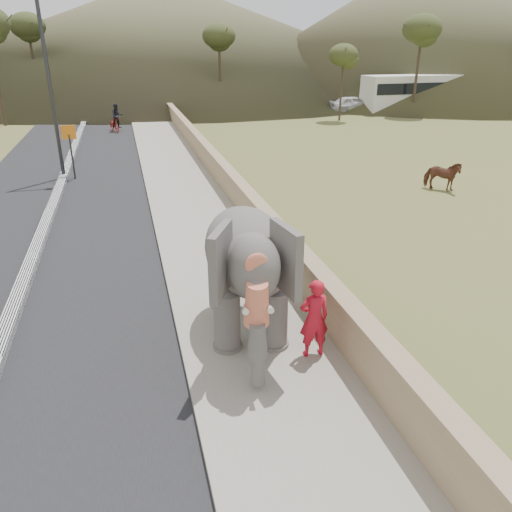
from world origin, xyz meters
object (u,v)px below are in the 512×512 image
at_px(elephant_and_man, 248,268).
at_px(motorcyclist, 116,121).
at_px(cow, 442,176).
at_px(lamppost, 54,64).

bearing_deg(elephant_and_man, motorcyclist, 95.50).
relative_size(cow, motorcyclist, 0.77).
relative_size(lamppost, elephant_and_man, 2.02).
xyz_separation_m(lamppost, motorcyclist, (2.06, 12.65, -4.14)).
bearing_deg(elephant_and_man, cow, 39.87).
height_order(lamppost, motorcyclist, lamppost).
height_order(lamppost, elephant_and_man, lamppost).
relative_size(elephant_and_man, motorcyclist, 2.06).
relative_size(lamppost, motorcyclist, 4.16).
bearing_deg(cow, motorcyclist, 78.11).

